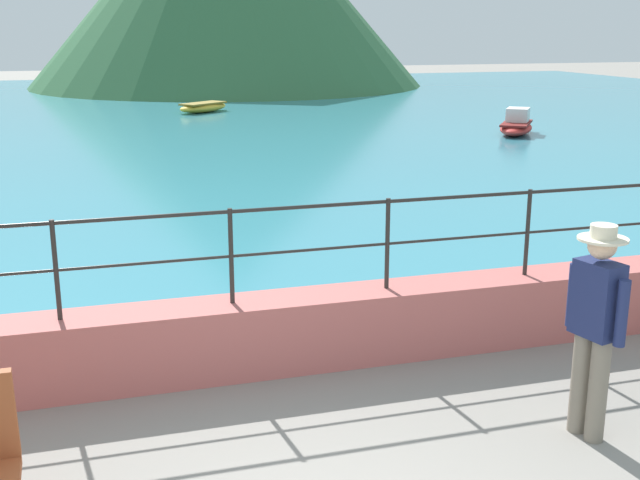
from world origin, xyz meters
name	(u,v)px	position (x,y,z in m)	size (l,w,h in m)	color
promenade_wall	(234,338)	(0.00, 3.20, 0.35)	(20.00, 0.56, 0.70)	#BC605B
railing	(231,239)	(0.00, 3.20, 1.31)	(18.44, 0.04, 0.90)	#282623
lake_water	(118,117)	(0.00, 25.84, 0.03)	(64.00, 44.32, 0.06)	teal
person_walking	(595,321)	(2.48, 1.19, 0.98)	(0.38, 0.56, 1.75)	slate
boat_0	(516,125)	(11.23, 17.51, 0.33)	(2.09, 2.38, 0.76)	red
boat_2	(203,107)	(3.17, 26.48, 0.26)	(2.36, 2.13, 0.36)	gold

